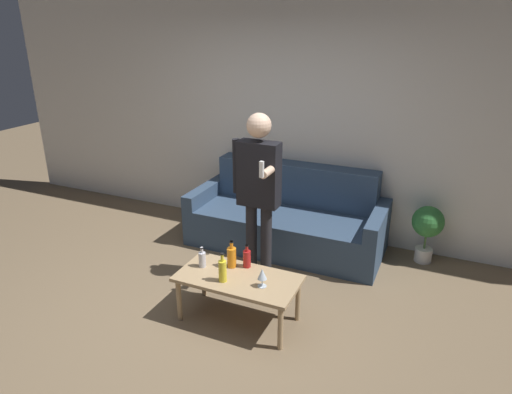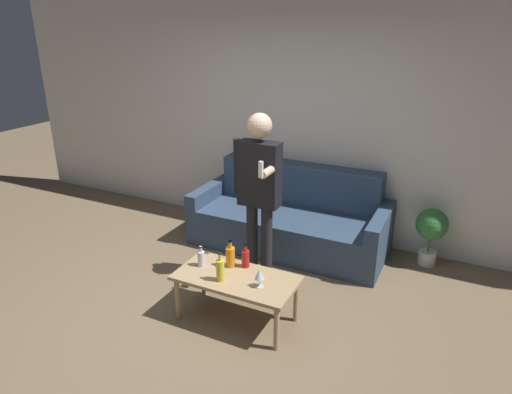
# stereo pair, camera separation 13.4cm
# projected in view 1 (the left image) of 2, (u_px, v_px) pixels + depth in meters

# --- Properties ---
(ground_plane) EXTENTS (16.00, 16.00, 0.00)m
(ground_plane) POSITION_uv_depth(u_px,v_px,m) (193.00, 329.00, 3.82)
(ground_plane) COLOR #756047
(wall_back) EXTENTS (8.00, 0.06, 2.70)m
(wall_back) POSITION_uv_depth(u_px,v_px,m) (290.00, 120.00, 5.25)
(wall_back) COLOR silver
(wall_back) RESTS_ON ground_plane
(couch) EXTENTS (2.16, 0.91, 0.89)m
(couch) POSITION_uv_depth(u_px,v_px,m) (288.00, 219.00, 5.18)
(couch) COLOR #334760
(couch) RESTS_ON ground_plane
(coffee_table) EXTENTS (1.02, 0.51, 0.42)m
(coffee_table) POSITION_uv_depth(u_px,v_px,m) (238.00, 282.00, 3.81)
(coffee_table) COLOR tan
(coffee_table) RESTS_ON ground_plane
(bottle_orange) EXTENTS (0.07, 0.07, 0.21)m
(bottle_orange) POSITION_uv_depth(u_px,v_px,m) (247.00, 258.00, 3.92)
(bottle_orange) COLOR #B21E1E
(bottle_orange) RESTS_ON coffee_table
(bottle_green) EXTENTS (0.07, 0.07, 0.26)m
(bottle_green) POSITION_uv_depth(u_px,v_px,m) (223.00, 270.00, 3.70)
(bottle_green) COLOR yellow
(bottle_green) RESTS_ON coffee_table
(bottle_dark) EXTENTS (0.08, 0.08, 0.25)m
(bottle_dark) POSITION_uv_depth(u_px,v_px,m) (232.00, 257.00, 3.92)
(bottle_dark) COLOR orange
(bottle_dark) RESTS_ON coffee_table
(bottle_yellow) EXTENTS (0.06, 0.06, 0.19)m
(bottle_yellow) POSITION_uv_depth(u_px,v_px,m) (202.00, 259.00, 3.93)
(bottle_yellow) COLOR silver
(bottle_yellow) RESTS_ON coffee_table
(wine_glass_near) EXTENTS (0.08, 0.08, 0.16)m
(wine_glass_near) POSITION_uv_depth(u_px,v_px,m) (262.00, 275.00, 3.62)
(wine_glass_near) COLOR silver
(wine_glass_near) RESTS_ON coffee_table
(person_standing_front) EXTENTS (0.46, 0.42, 1.67)m
(person_standing_front) POSITION_uv_depth(u_px,v_px,m) (258.00, 186.00, 4.19)
(person_standing_front) COLOR #232328
(person_standing_front) RESTS_ON ground_plane
(potted_plant) EXTENTS (0.33, 0.33, 0.63)m
(potted_plant) POSITION_uv_depth(u_px,v_px,m) (427.00, 226.00, 4.76)
(potted_plant) COLOR silver
(potted_plant) RESTS_ON ground_plane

